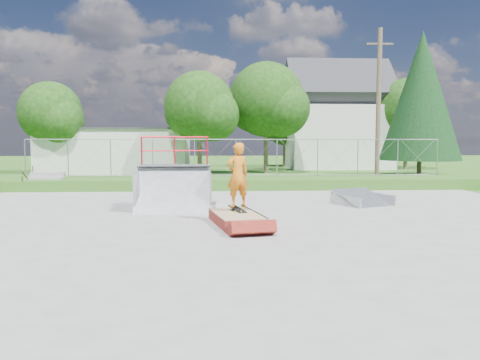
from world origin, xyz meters
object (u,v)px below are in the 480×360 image
object	(u,v)px
flat_bank_ramp	(363,198)
skater	(238,178)
grind_box	(236,219)
quarter_pipe	(173,174)

from	to	relation	value
flat_bank_ramp	skater	distance (m)	5.66
grind_box	quarter_pipe	distance (m)	3.41
grind_box	skater	distance (m)	1.09
flat_bank_ramp	skater	bearing A→B (deg)	-165.24
quarter_pipe	flat_bank_ramp	world-z (taller)	quarter_pipe
quarter_pipe	skater	xyz separation A→B (m)	(1.90, -2.42, 0.05)
grind_box	flat_bank_ramp	size ratio (longest dim) A/B	1.45
quarter_pipe	grind_box	bearing A→B (deg)	-57.73
flat_bank_ramp	quarter_pipe	bearing A→B (deg)	166.21
grind_box	quarter_pipe	world-z (taller)	quarter_pipe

